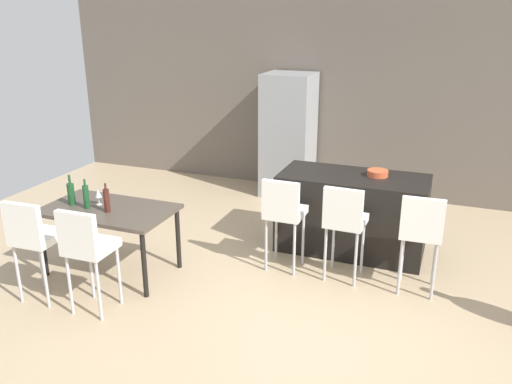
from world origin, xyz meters
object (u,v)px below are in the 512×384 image
Objects in this scene: dining_table at (109,214)px; wine_bottle_middle at (86,196)px; dining_chair_near at (33,235)px; refrigerator at (288,135)px; kitchen_island at (352,213)px; wine_bottle_end at (71,193)px; bar_chair_left at (284,210)px; wine_bottle_inner at (107,200)px; bar_chair_right at (421,229)px; wine_glass_left at (98,194)px; bar_chair_middle at (345,218)px; dining_chair_far at (86,245)px; fruit_bowl at (378,173)px.

wine_bottle_middle reaches higher than dining_table.
refrigerator reaches higher than dining_chair_near.
kitchen_island is 3.15m from wine_bottle_end.
kitchen_island is at bearing 52.80° from bar_chair_left.
wine_bottle_inner is (-1.65, -0.81, 0.17)m from bar_chair_left.
bar_chair_right is 6.03× the size of wine_glass_left.
wine_bottle_inner is at bearing -153.87° from bar_chair_left.
wine_bottle_middle is 1.83× the size of wine_glass_left.
kitchen_island is at bearing 35.30° from wine_bottle_inner.
bar_chair_middle is 3.05m from dining_chair_near.
bar_chair_left is at bearing 19.63° from wine_glass_left.
wine_bottle_inner is 3.38m from refrigerator.
wine_bottle_middle is at bearing 126.97° from dining_chair_far.
wine_bottle_end is at bearing -113.53° from refrigerator.
bar_chair_left is 3.40× the size of wine_bottle_inner.
bar_chair_right is 3.63m from wine_bottle_end.
wine_glass_left is at bearing -165.23° from bar_chair_middle.
dining_chair_near is at bearing -111.85° from dining_table.
dining_chair_near is 3.69m from fruit_bowl.
kitchen_island is 2.18m from refrigerator.
dining_chair_near is 0.74m from wine_bottle_end.
wine_bottle_middle is at bearing -162.77° from bar_chair_middle.
refrigerator is at bearing 80.44° from dining_chair_far.
kitchen_island is at bearing 40.89° from dining_chair_near.
wine_bottle_end is 0.29m from wine_glass_left.
bar_chair_middle is 2.69m from wine_bottle_middle.
bar_chair_right is 3.30× the size of wine_bottle_middle.
wine_glass_left is 0.09× the size of refrigerator.
refrigerator reaches higher than wine_bottle_middle.
dining_chair_far is at bearing -60.46° from wine_glass_left.
wine_glass_left is (0.15, 0.81, 0.17)m from dining_chair_near.
bar_chair_right is at bearing -56.15° from fruit_bowl.
bar_chair_right is at bearing 11.46° from wine_glass_left.
bar_chair_right reaches higher than kitchen_island.
fruit_bowl reaches higher than dining_table.
fruit_bowl reaches higher than kitchen_island.
kitchen_island is at bearing 136.84° from bar_chair_right.
bar_chair_left is at bearing 22.76° from dining_table.
dining_chair_near is at bearing -80.36° from wine_bottle_end.
bar_chair_left is 2.56m from refrigerator.
refrigerator is 7.78× the size of fruit_bowl.
dining_chair_far is at bearing -144.28° from bar_chair_middle.
bar_chair_left reaches higher than wine_bottle_inner.
dining_chair_far is (0.61, -0.00, 0.00)m from dining_chair_near.
dining_chair_near reaches higher than wine_glass_left.
wine_bottle_middle reaches higher than wine_bottle_inner.
kitchen_island reaches higher than dining_table.
dining_table is at bearing 123.68° from wine_bottle_inner.
wine_bottle_inner is at bearing -165.20° from bar_chair_right.
wine_bottle_middle is (0.10, 0.68, 0.17)m from dining_chair_near.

